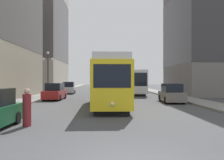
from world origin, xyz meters
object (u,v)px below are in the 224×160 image
at_px(parked_car_left_far, 69,88).
at_px(parked_car_left_near, 55,92).
at_px(transit_bus, 132,81).
at_px(pedestrian_crossing_far, 27,109).
at_px(parked_car_right_far, 172,94).
at_px(lamp_post_left_far, 48,67).
at_px(streetcar, 109,81).

bearing_deg(parked_car_left_far, parked_car_left_near, -92.82).
bearing_deg(transit_bus, pedestrian_crossing_far, -108.56).
height_order(transit_bus, pedestrian_crossing_far, transit_bus).
relative_size(parked_car_right_far, lamp_post_left_far, 0.82).
distance_m(parked_car_right_far, lamp_post_left_far, 16.99).
xyz_separation_m(parked_car_right_far, pedestrian_crossing_far, (-10.28, -12.33, -0.00)).
distance_m(transit_bus, parked_car_left_far, 9.90).
xyz_separation_m(streetcar, pedestrian_crossing_far, (-4.15, -8.83, -1.26)).
bearing_deg(transit_bus, lamp_post_left_far, -161.66).
xyz_separation_m(streetcar, transit_bus, (3.88, 17.14, -0.15)).
height_order(transit_bus, lamp_post_left_far, lamp_post_left_far).
height_order(parked_car_right_far, lamp_post_left_far, lamp_post_left_far).
xyz_separation_m(parked_car_left_near, lamp_post_left_far, (-1.90, 5.65, 3.04)).
bearing_deg(lamp_post_left_far, parked_car_left_near, -71.39).
xyz_separation_m(streetcar, parked_car_left_near, (-5.71, 7.38, -1.26)).
distance_m(streetcar, parked_car_left_near, 9.41).
bearing_deg(lamp_post_left_far, parked_car_left_far, 73.33).
bearing_deg(parked_car_left_near, streetcar, -49.96).
relative_size(parked_car_left_near, pedestrian_crossing_far, 2.70).
height_order(streetcar, parked_car_left_far, streetcar).
height_order(parked_car_left_far, pedestrian_crossing_far, parked_car_left_far).
relative_size(parked_car_left_near, parked_car_right_far, 1.04).
bearing_deg(parked_car_left_far, lamp_post_left_far, -109.50).
xyz_separation_m(streetcar, parked_car_left_far, (-5.71, 19.36, -1.26)).
bearing_deg(lamp_post_left_far, streetcar, -59.71).
xyz_separation_m(transit_bus, parked_car_left_far, (-9.59, 2.22, -1.10)).
bearing_deg(parked_car_left_near, lamp_post_left_far, 110.92).
relative_size(transit_bus, lamp_post_left_far, 1.95).
height_order(parked_car_left_far, lamp_post_left_far, lamp_post_left_far).
relative_size(streetcar, parked_car_right_far, 2.67).
bearing_deg(lamp_post_left_far, parked_car_right_far, -34.73).
relative_size(streetcar, pedestrian_crossing_far, 6.93).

